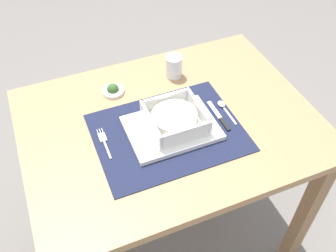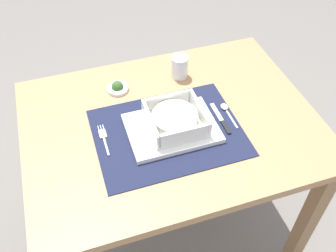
# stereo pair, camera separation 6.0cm
# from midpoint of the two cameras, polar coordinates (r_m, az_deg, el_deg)

# --- Properties ---
(ground_plane) EXTENTS (6.00, 6.00, 0.00)m
(ground_plane) POSITION_cam_midpoint_polar(r_m,az_deg,el_deg) (1.85, -0.78, -15.97)
(ground_plane) COLOR slate
(dining_table) EXTENTS (0.94, 0.71, 0.76)m
(dining_table) POSITION_cam_midpoint_polar(r_m,az_deg,el_deg) (1.32, -1.06, -2.82)
(dining_table) COLOR #A37A51
(dining_table) RESTS_ON ground
(placemat) EXTENTS (0.46, 0.35, 0.00)m
(placemat) POSITION_cam_midpoint_polar(r_m,az_deg,el_deg) (1.20, -1.43, -0.98)
(placemat) COLOR #191E38
(placemat) RESTS_ON dining_table
(serving_plate) EXTENTS (0.28, 0.20, 0.02)m
(serving_plate) POSITION_cam_midpoint_polar(r_m,az_deg,el_deg) (1.20, -0.90, -0.34)
(serving_plate) COLOR white
(serving_plate) RESTS_ON placemat
(porridge_bowl) EXTENTS (0.17, 0.17, 0.06)m
(porridge_bowl) POSITION_cam_midpoint_polar(r_m,az_deg,el_deg) (1.18, -0.40, 1.02)
(porridge_bowl) COLOR white
(porridge_bowl) RESTS_ON serving_plate
(fork) EXTENTS (0.02, 0.13, 0.00)m
(fork) POSITION_cam_midpoint_polar(r_m,az_deg,el_deg) (1.19, -10.96, -2.22)
(fork) COLOR silver
(fork) RESTS_ON placemat
(spoon) EXTENTS (0.02, 0.11, 0.01)m
(spoon) POSITION_cam_midpoint_polar(r_m,az_deg,el_deg) (1.28, 6.94, 2.81)
(spoon) COLOR silver
(spoon) RESTS_ON placemat
(butter_knife) EXTENTS (0.01, 0.14, 0.01)m
(butter_knife) POSITION_cam_midpoint_polar(r_m,az_deg,el_deg) (1.24, 6.37, 1.25)
(butter_knife) COLOR black
(butter_knife) RESTS_ON placemat
(drinking_glass) EXTENTS (0.06, 0.06, 0.08)m
(drinking_glass) POSITION_cam_midpoint_polar(r_m,az_deg,el_deg) (1.39, -0.39, 8.68)
(drinking_glass) COLOR white
(drinking_glass) RESTS_ON dining_table
(condiment_saucer) EXTENTS (0.08, 0.08, 0.04)m
(condiment_saucer) POSITION_cam_midpoint_polar(r_m,az_deg,el_deg) (1.35, -9.45, 5.26)
(condiment_saucer) COLOR white
(condiment_saucer) RESTS_ON dining_table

